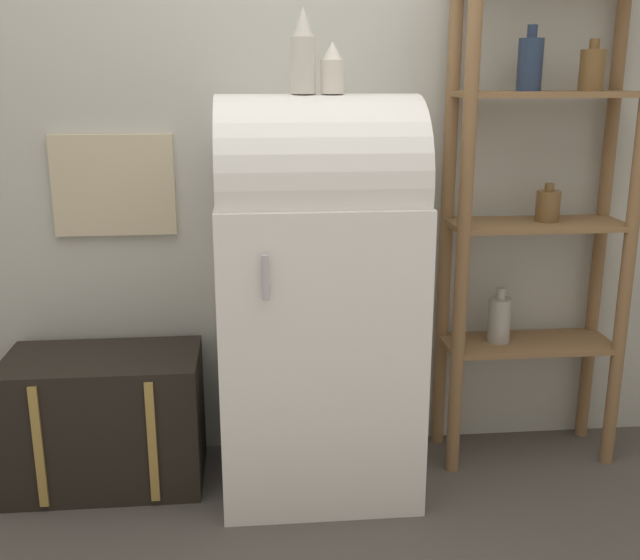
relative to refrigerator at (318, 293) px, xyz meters
The scene contains 7 objects.
ground_plane 0.78m from the refrigerator, 89.99° to the right, with size 12.00×12.00×0.00m, color #4C4742.
wall_back 0.70m from the refrigerator, 90.93° to the left, with size 7.00×0.09×2.70m.
refrigerator is the anchor object (origin of this frame).
suitcase_trunk 0.92m from the refrigerator, behind, with size 0.69×0.40×0.50m.
shelf_unit 0.90m from the refrigerator, ahead, with size 0.67×0.28×1.89m.
vase_left 0.81m from the refrigerator, 165.66° to the right, with size 0.08×0.08×0.27m.
vase_center 0.76m from the refrigerator, 13.14° to the right, with size 0.08×0.08×0.16m.
Camera 1 is at (-0.23, -2.27, 1.48)m, focal length 42.00 mm.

